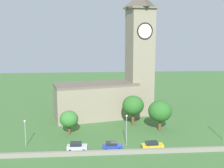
# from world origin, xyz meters

# --- Properties ---
(ground_plane) EXTENTS (200.00, 200.00, 0.00)m
(ground_plane) POSITION_xyz_m (0.00, 15.00, 0.00)
(ground_plane) COLOR #3D6633
(church) EXTENTS (30.58, 15.24, 35.64)m
(church) POSITION_xyz_m (1.73, 24.79, 10.59)
(church) COLOR gray
(church) RESTS_ON ground
(quay_barrier) EXTENTS (51.14, 0.70, 0.98)m
(quay_barrier) POSITION_xyz_m (0.00, -3.16, 0.49)
(quay_barrier) COLOR gray
(quay_barrier) RESTS_ON ground
(car_silver) EXTENTS (4.37, 2.37, 1.90)m
(car_silver) POSITION_xyz_m (-8.61, -0.66, 0.96)
(car_silver) COLOR silver
(car_silver) RESTS_ON ground
(car_blue) EXTENTS (4.28, 2.10, 1.76)m
(car_blue) POSITION_xyz_m (-1.01, -0.69, 0.89)
(car_blue) COLOR #233D9E
(car_blue) RESTS_ON ground
(car_yellow) EXTENTS (4.77, 2.44, 1.66)m
(car_yellow) POSITION_xyz_m (7.74, -0.94, 0.84)
(car_yellow) COLOR gold
(car_yellow) RESTS_ON ground
(streetlamp_west_end) EXTENTS (0.44, 0.44, 6.08)m
(streetlamp_west_end) POSITION_xyz_m (-20.02, 2.69, 4.14)
(streetlamp_west_end) COLOR #9EA0A5
(streetlamp_west_end) RESTS_ON ground
(streetlamp_west_mid) EXTENTS (0.44, 0.44, 7.07)m
(streetlamp_west_mid) POSITION_xyz_m (2.38, 1.61, 4.72)
(streetlamp_west_mid) COLOR #9EA0A5
(streetlamp_west_mid) RESTS_ON ground
(tree_by_tower) EXTENTS (5.79, 5.79, 8.14)m
(tree_by_tower) POSITION_xyz_m (5.91, 15.65, 5.48)
(tree_by_tower) COLOR brown
(tree_by_tower) RESTS_ON ground
(tree_churchyard) EXTENTS (6.02, 6.02, 7.87)m
(tree_churchyard) POSITION_xyz_m (12.12, 10.84, 5.12)
(tree_churchyard) COLOR brown
(tree_churchyard) RESTS_ON ground
(tree_riverside_east) EXTENTS (4.58, 4.58, 6.03)m
(tree_riverside_east) POSITION_xyz_m (-10.85, 9.59, 3.94)
(tree_riverside_east) COLOR brown
(tree_riverside_east) RESTS_ON ground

